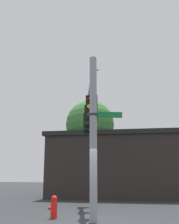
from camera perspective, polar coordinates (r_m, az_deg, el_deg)
ground_plane at (r=9.93m, az=0.87°, el=-22.33°), size 80.00×80.00×0.00m
signal_pole at (r=9.90m, az=0.81°, el=-4.80°), size 0.27×0.27×6.04m
mast_arm at (r=13.24m, az=-0.03°, el=3.23°), size 2.06×5.59×0.19m
traffic_light_nearest_pole at (r=11.95m, az=0.20°, el=1.07°), size 0.54×0.49×1.31m
traffic_light_mid_inner at (r=13.69m, az=-0.20°, el=-0.74°), size 0.54×0.49×1.31m
traffic_light_mid_outer at (r=15.45m, az=-0.51°, el=-2.14°), size 0.54×0.49×1.31m
street_name_sign at (r=10.05m, az=2.39°, el=-0.58°), size 1.19×0.53×0.22m
bird_flying at (r=17.41m, az=1.47°, el=8.83°), size 0.30×0.22×0.11m
storefront_building at (r=20.77m, az=5.70°, el=-11.21°), size 10.09×8.48×4.42m
tree_by_storefront at (r=19.71m, az=0.10°, el=-2.76°), size 3.52×3.52×6.89m
fire_hydrant at (r=10.77m, az=-7.53°, el=-19.26°), size 0.35×0.24×0.82m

